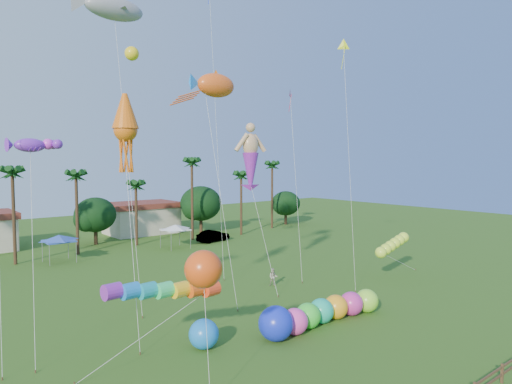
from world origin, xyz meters
TOP-DOWN VIEW (x-y plane):
  - ground at (0.00, 0.00)m, footprint 160.00×160.00m
  - tree_line at (3.57, 44.00)m, footprint 69.46×8.91m
  - buildings_row at (-3.09, 50.00)m, footprint 35.00×7.00m
  - tent_row at (-6.00, 36.33)m, footprint 31.00×4.00m
  - car_b at (14.36, 36.78)m, footprint 5.10×2.51m
  - spectator_b at (5.96, 14.80)m, footprint 0.97×0.97m
  - caterpillar_inflatable at (1.66, 5.40)m, footprint 10.81×2.31m
  - blue_ball at (-6.37, 7.19)m, footprint 1.81×1.81m
  - rainbow_tube at (-7.58, 7.09)m, footprint 9.62×1.32m
  - green_worm at (14.29, 9.27)m, footprint 9.82×2.32m
  - orange_ball_kite at (-9.69, 2.02)m, footprint 2.05×2.05m
  - merman_kite at (4.39, 16.09)m, footprint 2.88×5.39m
  - fish_kite at (0.22, 15.32)m, footprint 5.32×5.41m
  - shark_kite at (-6.02, 20.34)m, footprint 6.72×7.72m
  - squid_kite at (-8.79, 12.34)m, footprint 2.22×4.68m
  - lobster_kite at (-13.88, 14.52)m, footprint 3.44×5.58m
  - delta_kite_red at (10.15, 17.04)m, footprint 2.10×3.83m
  - delta_kite_yellow at (11.67, 11.78)m, footprint 2.23×3.62m

SIDE VIEW (x-z plane):
  - ground at x=0.00m, z-range 0.00..0.00m
  - spectator_b at x=5.96m, z-range 0.00..1.59m
  - car_b at x=14.36m, z-range 0.00..1.61m
  - blue_ball at x=-6.37m, z-range 0.00..1.81m
  - caterpillar_inflatable at x=1.66m, z-range -0.18..2.03m
  - buildings_row at x=-3.09m, z-range 0.00..4.00m
  - tent_row at x=-6.00m, z-range 2.45..3.05m
  - green_worm at x=14.29m, z-range 1.09..4.55m
  - rainbow_tube at x=-7.58m, z-range 1.57..5.63m
  - tree_line at x=3.57m, z-range -1.22..9.78m
  - orange_ball_kite at x=-9.69m, z-range 2.72..9.92m
  - merman_kite at x=4.39m, z-range 4.15..18.20m
  - lobster_kite at x=-13.88m, z-range 5.79..18.58m
  - squid_kite at x=-8.79m, z-range 5.40..20.99m
  - delta_kite_red at x=10.15m, z-range 8.15..26.38m
  - fish_kite at x=0.22m, z-range 8.11..26.46m
  - delta_kite_yellow at x=11.67m, z-range 10.09..32.27m
  - shark_kite at x=-6.02m, z-range 11.05..35.46m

